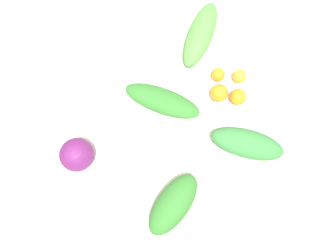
{
  "coord_description": "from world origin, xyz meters",
  "views": [
    {
      "loc": [
        0.44,
        -0.04,
        2.23
      ],
      "look_at": [
        0.0,
        0.0,
        0.8
      ],
      "focal_mm": 35.0,
      "sensor_mm": 36.0,
      "label": 1
    }
  ],
  "objects_px": {
    "greens_bunch_kale": "(162,101)",
    "orange_3": "(240,76)",
    "greens_bunch_dandelion": "(173,204)",
    "orange_2": "(238,97)",
    "greens_bunch_chard": "(247,144)",
    "greens_bunch_beet_tops": "(201,34)",
    "orange_0": "(219,93)",
    "cabbage_purple": "(77,155)",
    "orange_1": "(218,75)"
  },
  "relations": [
    {
      "from": "greens_bunch_kale",
      "to": "orange_0",
      "type": "height_order",
      "value": "orange_0"
    },
    {
      "from": "orange_1",
      "to": "orange_3",
      "type": "distance_m",
      "value": 0.1
    },
    {
      "from": "orange_0",
      "to": "orange_1",
      "type": "bearing_deg",
      "value": 174.36
    },
    {
      "from": "orange_0",
      "to": "greens_bunch_chard",
      "type": "bearing_deg",
      "value": 19.47
    },
    {
      "from": "cabbage_purple",
      "to": "orange_1",
      "type": "bearing_deg",
      "value": 117.38
    },
    {
      "from": "cabbage_purple",
      "to": "greens_bunch_dandelion",
      "type": "distance_m",
      "value": 0.46
    },
    {
      "from": "orange_2",
      "to": "greens_bunch_kale",
      "type": "bearing_deg",
      "value": -92.01
    },
    {
      "from": "cabbage_purple",
      "to": "greens_bunch_beet_tops",
      "type": "xyz_separation_m",
      "value": [
        -0.56,
        0.6,
        -0.03
      ]
    },
    {
      "from": "greens_bunch_chard",
      "to": "greens_bunch_beet_tops",
      "type": "relative_size",
      "value": 0.86
    },
    {
      "from": "greens_bunch_beet_tops",
      "to": "orange_3",
      "type": "xyz_separation_m",
      "value": [
        0.24,
        0.16,
        -0.01
      ]
    },
    {
      "from": "greens_bunch_kale",
      "to": "orange_3",
      "type": "xyz_separation_m",
      "value": [
        -0.09,
        0.38,
        -0.0
      ]
    },
    {
      "from": "orange_0",
      "to": "greens_bunch_kale",
      "type": "bearing_deg",
      "value": -87.19
    },
    {
      "from": "greens_bunch_kale",
      "to": "greens_bunch_beet_tops",
      "type": "distance_m",
      "value": 0.39
    },
    {
      "from": "cabbage_purple",
      "to": "greens_bunch_beet_tops",
      "type": "relative_size",
      "value": 0.39
    },
    {
      "from": "cabbage_purple",
      "to": "greens_bunch_dandelion",
      "type": "xyz_separation_m",
      "value": [
        0.24,
        0.39,
        -0.02
      ]
    },
    {
      "from": "greens_bunch_chard",
      "to": "greens_bunch_dandelion",
      "type": "relative_size",
      "value": 1.1
    },
    {
      "from": "orange_0",
      "to": "cabbage_purple",
      "type": "bearing_deg",
      "value": -69.42
    },
    {
      "from": "orange_2",
      "to": "orange_3",
      "type": "relative_size",
      "value": 1.15
    },
    {
      "from": "greens_bunch_beet_tops",
      "to": "orange_1",
      "type": "distance_m",
      "value": 0.23
    },
    {
      "from": "greens_bunch_beet_tops",
      "to": "orange_3",
      "type": "distance_m",
      "value": 0.29
    },
    {
      "from": "orange_2",
      "to": "orange_3",
      "type": "height_order",
      "value": "orange_2"
    },
    {
      "from": "orange_2",
      "to": "greens_bunch_beet_tops",
      "type": "bearing_deg",
      "value": -158.16
    },
    {
      "from": "greens_bunch_beet_tops",
      "to": "orange_2",
      "type": "relative_size",
      "value": 4.98
    },
    {
      "from": "greens_bunch_kale",
      "to": "cabbage_purple",
      "type": "bearing_deg",
      "value": -58.95
    },
    {
      "from": "greens_bunch_chard",
      "to": "orange_1",
      "type": "distance_m",
      "value": 0.36
    },
    {
      "from": "orange_0",
      "to": "greens_bunch_dandelion",
      "type": "bearing_deg",
      "value": -28.01
    },
    {
      "from": "greens_bunch_chard",
      "to": "orange_0",
      "type": "distance_m",
      "value": 0.27
    },
    {
      "from": "greens_bunch_kale",
      "to": "orange_3",
      "type": "bearing_deg",
      "value": 103.93
    },
    {
      "from": "greens_bunch_chard",
      "to": "orange_1",
      "type": "xyz_separation_m",
      "value": [
        -0.35,
        -0.08,
        -0.02
      ]
    },
    {
      "from": "greens_bunch_dandelion",
      "to": "orange_2",
      "type": "relative_size",
      "value": 3.87
    },
    {
      "from": "greens_bunch_kale",
      "to": "orange_3",
      "type": "relative_size",
      "value": 5.59
    },
    {
      "from": "orange_0",
      "to": "orange_1",
      "type": "height_order",
      "value": "orange_0"
    },
    {
      "from": "greens_bunch_beet_tops",
      "to": "orange_2",
      "type": "height_order",
      "value": "greens_bunch_beet_tops"
    },
    {
      "from": "orange_2",
      "to": "greens_bunch_dandelion",
      "type": "bearing_deg",
      "value": -36.83
    },
    {
      "from": "cabbage_purple",
      "to": "orange_3",
      "type": "xyz_separation_m",
      "value": [
        -0.33,
        0.76,
        -0.04
      ]
    },
    {
      "from": "greens_bunch_kale",
      "to": "greens_bunch_chard",
      "type": "bearing_deg",
      "value": 56.08
    },
    {
      "from": "orange_0",
      "to": "orange_3",
      "type": "bearing_deg",
      "value": 126.24
    },
    {
      "from": "greens_bunch_kale",
      "to": "greens_bunch_dandelion",
      "type": "distance_m",
      "value": 0.47
    },
    {
      "from": "orange_0",
      "to": "orange_3",
      "type": "xyz_separation_m",
      "value": [
        -0.08,
        0.11,
        -0.01
      ]
    },
    {
      "from": "orange_3",
      "to": "greens_bunch_kale",
      "type": "bearing_deg",
      "value": -76.07
    },
    {
      "from": "greens_bunch_kale",
      "to": "orange_1",
      "type": "bearing_deg",
      "value": 111.85
    },
    {
      "from": "greens_bunch_dandelion",
      "to": "greens_bunch_beet_tops",
      "type": "height_order",
      "value": "greens_bunch_dandelion"
    },
    {
      "from": "greens_bunch_chard",
      "to": "orange_1",
      "type": "height_order",
      "value": "greens_bunch_chard"
    },
    {
      "from": "greens_bunch_dandelion",
      "to": "cabbage_purple",
      "type": "bearing_deg",
      "value": -121.2
    },
    {
      "from": "greens_bunch_beet_tops",
      "to": "orange_2",
      "type": "distance_m",
      "value": 0.37
    },
    {
      "from": "greens_bunch_beet_tops",
      "to": "orange_0",
      "type": "bearing_deg",
      "value": 9.15
    },
    {
      "from": "greens_bunch_chard",
      "to": "orange_3",
      "type": "relative_size",
      "value": 4.91
    },
    {
      "from": "greens_bunch_dandelion",
      "to": "orange_3",
      "type": "bearing_deg",
      "value": 146.96
    },
    {
      "from": "orange_3",
      "to": "orange_2",
      "type": "bearing_deg",
      "value": -12.6
    },
    {
      "from": "greens_bunch_dandelion",
      "to": "greens_bunch_chard",
      "type": "bearing_deg",
      "value": 123.69
    }
  ]
}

